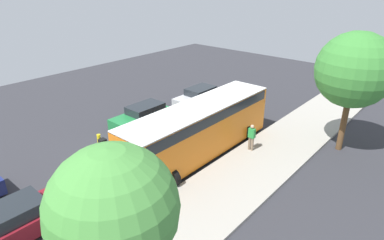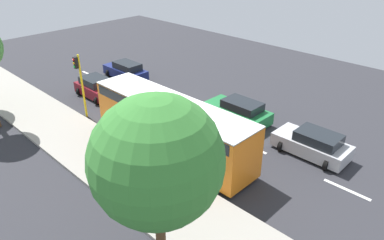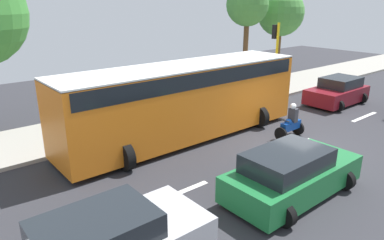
{
  "view_description": "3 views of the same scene",
  "coord_description": "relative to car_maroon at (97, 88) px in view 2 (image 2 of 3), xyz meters",
  "views": [
    {
      "loc": [
        14.73,
        -10.71,
        10.01
      ],
      "look_at": [
        2.3,
        3.6,
        1.65
      ],
      "focal_mm": 30.55,
      "sensor_mm": 36.0,
      "label": 1
    },
    {
      "loc": [
        15.86,
        16.53,
        11.49
      ],
      "look_at": [
        1.4,
        2.46,
        1.04
      ],
      "focal_mm": 33.76,
      "sensor_mm": 36.0,
      "label": 2
    },
    {
      "loc": [
        -7.65,
        11.69,
        5.6
      ],
      "look_at": [
        3.02,
        2.92,
        0.95
      ],
      "focal_mm": 33.07,
      "sensor_mm": 36.0,
      "label": 3
    }
  ],
  "objects": [
    {
      "name": "pedestrian_near_signal",
      "position": [
        3.59,
        12.25,
        0.35
      ],
      "size": [
        0.4,
        0.24,
        1.69
      ],
      "color": "#72604C",
      "rests_on": "sidewalk"
    },
    {
      "name": "lane_stripe_far_north",
      "position": [
        -2.21,
        -4.85,
        -0.7
      ],
      "size": [
        0.2,
        2.4,
        0.01
      ],
      "primitive_type": "cube",
      "color": "white",
      "rests_on": "ground"
    },
    {
      "name": "car_silver",
      "position": [
        -3.97,
        16.25,
        0.0
      ],
      "size": [
        2.35,
        4.29,
        1.52
      ],
      "color": "#B7B7BC",
      "rests_on": "ground"
    },
    {
      "name": "lane_stripe_south",
      "position": [
        -2.21,
        13.15,
        -0.7
      ],
      "size": [
        0.2,
        2.4,
        0.01
      ],
      "primitive_type": "cube",
      "color": "white",
      "rests_on": "ground"
    },
    {
      "name": "car_maroon",
      "position": [
        0.0,
        0.0,
        0.0
      ],
      "size": [
        2.35,
        3.89,
        1.52
      ],
      "color": "maroon",
      "rests_on": "ground"
    },
    {
      "name": "sidewalk",
      "position": [
        4.79,
        7.15,
        -0.64
      ],
      "size": [
        4.0,
        60.0,
        0.15
      ],
      "primitive_type": "cube",
      "color": "#9E998E",
      "rests_on": "ground"
    },
    {
      "name": "car_dark_blue",
      "position": [
        -3.96,
        -1.62,
        0.0
      ],
      "size": [
        2.16,
        4.42,
        1.52
      ],
      "color": "navy",
      "rests_on": "ground"
    },
    {
      "name": "lane_stripe_mid",
      "position": [
        -2.21,
        7.15,
        -0.7
      ],
      "size": [
        0.2,
        2.4,
        0.01
      ],
      "primitive_type": "cube",
      "color": "white",
      "rests_on": "ground"
    },
    {
      "name": "motorcycle",
      "position": [
        -1.52,
        6.51,
        -0.07
      ],
      "size": [
        0.6,
        1.3,
        1.53
      ],
      "color": "black",
      "rests_on": "ground"
    },
    {
      "name": "lane_stripe_north",
      "position": [
        -2.21,
        1.15,
        -0.7
      ],
      "size": [
        0.2,
        2.4,
        0.01
      ],
      "primitive_type": "cube",
      "color": "white",
      "rests_on": "ground"
    },
    {
      "name": "ground_plane",
      "position": [
        -2.21,
        7.15,
        -0.76
      ],
      "size": [
        40.0,
        60.0,
        0.1
      ],
      "primitive_type": "cube",
      "color": "#2D2D33"
    },
    {
      "name": "street_tree_center",
      "position": [
        7.61,
        16.24,
        4.38
      ],
      "size": [
        4.4,
        4.4,
        7.31
      ],
      "color": "brown",
      "rests_on": "ground"
    },
    {
      "name": "car_green",
      "position": [
        -4.43,
        10.52,
        0.0
      ],
      "size": [
        2.35,
        4.59,
        1.52
      ],
      "color": "#1E7238",
      "rests_on": "ground"
    },
    {
      "name": "lane_stripe_far_south",
      "position": [
        -2.21,
        19.15,
        -0.7
      ],
      "size": [
        0.2,
        2.4,
        0.01
      ],
      "primitive_type": "cube",
      "color": "white",
      "rests_on": "ground"
    },
    {
      "name": "city_bus",
      "position": [
        1.35,
        10.0,
        1.14
      ],
      "size": [
        3.2,
        11.0,
        3.16
      ],
      "color": "orange",
      "rests_on": "ground"
    },
    {
      "name": "traffic_light_corner",
      "position": [
        2.63,
        2.5,
        2.22
      ],
      "size": [
        0.49,
        0.24,
        4.5
      ],
      "color": "yellow",
      "rests_on": "ground"
    }
  ]
}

